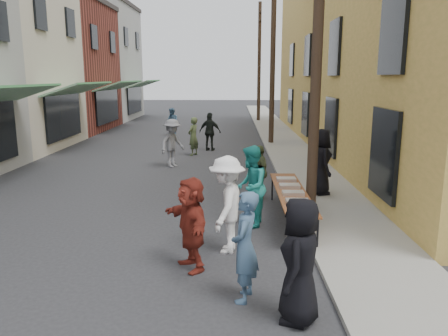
{
  "coord_description": "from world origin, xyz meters",
  "views": [
    {
      "loc": [
        2.34,
        -7.66,
        3.45
      ],
      "look_at": [
        2.11,
        2.61,
        1.3
      ],
      "focal_mm": 35.0,
      "sensor_mm": 36.0,
      "label": 1
    }
  ],
  "objects_px": {
    "utility_pole_mid": "(273,56)",
    "guest_front_c": "(251,187)",
    "utility_pole_near": "(318,31)",
    "server": "(321,162)",
    "serving_table": "(291,193)",
    "utility_pole_far": "(259,63)",
    "catering_tray_sausage": "(302,210)",
    "guest_front_a": "(300,261)"
  },
  "relations": [
    {
      "from": "guest_front_a",
      "to": "guest_front_c",
      "type": "bearing_deg",
      "value": -154.37
    },
    {
      "from": "utility_pole_far",
      "to": "utility_pole_mid",
      "type": "bearing_deg",
      "value": -90.0
    },
    {
      "from": "guest_front_c",
      "to": "server",
      "type": "height_order",
      "value": "server"
    },
    {
      "from": "utility_pole_mid",
      "to": "guest_front_c",
      "type": "xyz_separation_m",
      "value": [
        -1.56,
        -12.85,
        -3.54
      ]
    },
    {
      "from": "utility_pole_mid",
      "to": "guest_front_a",
      "type": "distance_m",
      "value": 17.32
    },
    {
      "from": "catering_tray_sausage",
      "to": "guest_front_a",
      "type": "relative_size",
      "value": 0.27
    },
    {
      "from": "utility_pole_near",
      "to": "server",
      "type": "height_order",
      "value": "utility_pole_near"
    },
    {
      "from": "catering_tray_sausage",
      "to": "utility_pole_far",
      "type": "bearing_deg",
      "value": 88.77
    },
    {
      "from": "utility_pole_near",
      "to": "utility_pole_mid",
      "type": "height_order",
      "value": "same"
    },
    {
      "from": "utility_pole_far",
      "to": "guest_front_a",
      "type": "xyz_separation_m",
      "value": [
        -1.02,
        -28.91,
        -3.59
      ]
    },
    {
      "from": "catering_tray_sausage",
      "to": "guest_front_a",
      "type": "height_order",
      "value": "guest_front_a"
    },
    {
      "from": "guest_front_a",
      "to": "guest_front_c",
      "type": "height_order",
      "value": "guest_front_c"
    },
    {
      "from": "catering_tray_sausage",
      "to": "utility_pole_mid",
      "type": "bearing_deg",
      "value": 87.73
    },
    {
      "from": "utility_pole_near",
      "to": "server",
      "type": "relative_size",
      "value": 4.73
    },
    {
      "from": "server",
      "to": "utility_pole_far",
      "type": "bearing_deg",
      "value": -7.82
    },
    {
      "from": "server",
      "to": "catering_tray_sausage",
      "type": "bearing_deg",
      "value": 154.63
    },
    {
      "from": "utility_pole_far",
      "to": "catering_tray_sausage",
      "type": "height_order",
      "value": "utility_pole_far"
    },
    {
      "from": "utility_pole_far",
      "to": "utility_pole_near",
      "type": "bearing_deg",
      "value": -90.0
    },
    {
      "from": "serving_table",
      "to": "utility_pole_near",
      "type": "bearing_deg",
      "value": 40.18
    },
    {
      "from": "utility_pole_near",
      "to": "serving_table",
      "type": "relative_size",
      "value": 2.25
    },
    {
      "from": "utility_pole_mid",
      "to": "catering_tray_sausage",
      "type": "xyz_separation_m",
      "value": [
        -0.56,
        -14.12,
        -3.71
      ]
    },
    {
      "from": "serving_table",
      "to": "guest_front_c",
      "type": "xyz_separation_m",
      "value": [
        -1.0,
        -0.38,
        0.25
      ]
    },
    {
      "from": "utility_pole_far",
      "to": "guest_front_c",
      "type": "xyz_separation_m",
      "value": [
        -1.56,
        -24.85,
        -3.54
      ]
    },
    {
      "from": "utility_pole_far",
      "to": "guest_front_a",
      "type": "relative_size",
      "value": 4.92
    },
    {
      "from": "guest_front_a",
      "to": "guest_front_c",
      "type": "distance_m",
      "value": 4.09
    },
    {
      "from": "utility_pole_mid",
      "to": "catering_tray_sausage",
      "type": "relative_size",
      "value": 18.0
    },
    {
      "from": "catering_tray_sausage",
      "to": "server",
      "type": "distance_m",
      "value": 4.06
    },
    {
      "from": "utility_pole_mid",
      "to": "serving_table",
      "type": "bearing_deg",
      "value": -92.57
    },
    {
      "from": "guest_front_c",
      "to": "server",
      "type": "distance_m",
      "value": 3.37
    },
    {
      "from": "guest_front_a",
      "to": "server",
      "type": "xyz_separation_m",
      "value": [
        1.58,
        6.68,
        0.14
      ]
    },
    {
      "from": "serving_table",
      "to": "catering_tray_sausage",
      "type": "height_order",
      "value": "catering_tray_sausage"
    },
    {
      "from": "guest_front_c",
      "to": "guest_front_a",
      "type": "bearing_deg",
      "value": 15.48
    },
    {
      "from": "utility_pole_far",
      "to": "serving_table",
      "type": "distance_m",
      "value": 24.77
    },
    {
      "from": "catering_tray_sausage",
      "to": "utility_pole_near",
      "type": "bearing_deg",
      "value": 75.23
    },
    {
      "from": "utility_pole_near",
      "to": "utility_pole_far",
      "type": "relative_size",
      "value": 1.0
    },
    {
      "from": "utility_pole_mid",
      "to": "guest_front_a",
      "type": "height_order",
      "value": "utility_pole_mid"
    },
    {
      "from": "utility_pole_mid",
      "to": "serving_table",
      "type": "height_order",
      "value": "utility_pole_mid"
    },
    {
      "from": "utility_pole_far",
      "to": "catering_tray_sausage",
      "type": "relative_size",
      "value": 18.0
    },
    {
      "from": "catering_tray_sausage",
      "to": "guest_front_a",
      "type": "bearing_deg",
      "value": -99.37
    },
    {
      "from": "serving_table",
      "to": "guest_front_c",
      "type": "distance_m",
      "value": 1.1
    },
    {
      "from": "utility_pole_near",
      "to": "utility_pole_far",
      "type": "height_order",
      "value": "same"
    },
    {
      "from": "serving_table",
      "to": "utility_pole_far",
      "type": "bearing_deg",
      "value": 88.69
    }
  ]
}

